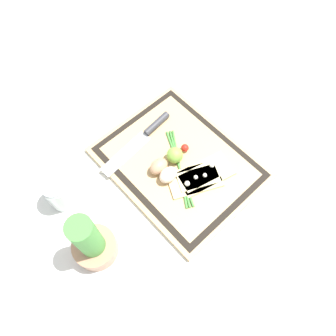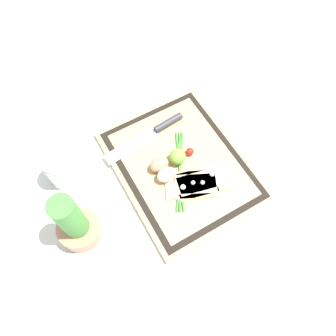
{
  "view_description": "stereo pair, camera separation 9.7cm",
  "coord_description": "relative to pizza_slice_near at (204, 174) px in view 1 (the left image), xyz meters",
  "views": [
    {
      "loc": [
        -0.32,
        0.34,
        0.91
      ],
      "look_at": [
        0.0,
        0.05,
        0.04
      ],
      "focal_mm": 35.0,
      "sensor_mm": 36.0,
      "label": 1
    },
    {
      "loc": [
        -0.38,
        0.26,
        0.91
      ],
      "look_at": [
        0.0,
        0.05,
        0.04
      ],
      "focal_mm": 35.0,
      "sensor_mm": 36.0,
      "label": 2
    }
  ],
  "objects": [
    {
      "name": "egg_brown",
      "position": [
        0.1,
        0.09,
        0.02
      ],
      "size": [
        0.04,
        0.06,
        0.04
      ],
      "primitive_type": "ellipsoid",
      "color": "tan",
      "rests_on": "cutting_board"
    },
    {
      "name": "scallion_bunch",
      "position": [
        0.07,
        0.04,
        -0.0
      ],
      "size": [
        0.24,
        0.15,
        0.01
      ],
      "color": "#47933D",
      "rests_on": "cutting_board"
    },
    {
      "name": "knife",
      "position": [
        0.22,
        0.03,
        0.0
      ],
      "size": [
        0.06,
        0.28,
        0.02
      ],
      "color": "silver",
      "rests_on": "cutting_board"
    },
    {
      "name": "cherry_tomato_red",
      "position": [
        0.1,
        -0.02,
        0.01
      ],
      "size": [
        0.02,
        0.02,
        0.02
      ],
      "primitive_type": "sphere",
      "color": "red",
      "rests_on": "cutting_board"
    },
    {
      "name": "herb_pot",
      "position": [
        0.04,
        0.37,
        0.05
      ],
      "size": [
        0.12,
        0.12,
        0.22
      ],
      "color": "#AD7A5B",
      "rests_on": "ground_plane"
    },
    {
      "name": "lime",
      "position": [
        0.1,
        0.03,
        0.02
      ],
      "size": [
        0.05,
        0.05,
        0.05
      ],
      "primitive_type": "sphere",
      "color": "#7FB742",
      "rests_on": "cutting_board"
    },
    {
      "name": "ground_plane",
      "position": [
        0.08,
        0.02,
        -0.02
      ],
      "size": [
        6.0,
        6.0,
        0.0
      ],
      "primitive_type": "plane",
      "color": "silver"
    },
    {
      "name": "egg_pink",
      "position": [
        0.07,
        0.09,
        0.02
      ],
      "size": [
        0.04,
        0.06,
        0.04
      ],
      "primitive_type": "ellipsoid",
      "color": "beige",
      "rests_on": "cutting_board"
    },
    {
      "name": "cutting_board",
      "position": [
        0.08,
        0.02,
        -0.02
      ],
      "size": [
        0.47,
        0.37,
        0.02
      ],
      "color": "tan",
      "rests_on": "ground_plane"
    },
    {
      "name": "pizza_slice_far",
      "position": [
        0.01,
        0.03,
        0.0
      ],
      "size": [
        0.15,
        0.18,
        0.02
      ],
      "color": "#DBBC7F",
      "rests_on": "cutting_board"
    },
    {
      "name": "sauce_jar",
      "position": [
        0.23,
        0.35,
        0.02
      ],
      "size": [
        0.08,
        0.08,
        0.11
      ],
      "color": "silver",
      "rests_on": "ground_plane"
    },
    {
      "name": "pizza_slice_near",
      "position": [
        0.0,
        0.0,
        0.0
      ],
      "size": [
        0.13,
        0.18,
        0.02
      ],
      "color": "#DBBC7F",
      "rests_on": "cutting_board"
    }
  ]
}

